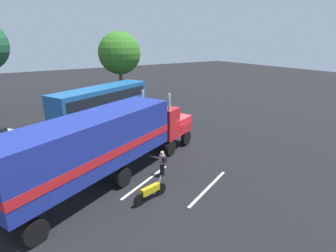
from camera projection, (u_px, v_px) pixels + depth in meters
ground_plane at (179, 145)px, 20.73m from camera, size 120.00×120.00×0.00m
lane_stripe_near at (146, 181)px, 15.47m from camera, size 4.02×2.08×0.01m
lane_stripe_mid at (208, 188)px, 14.77m from camera, size 4.10×1.89×0.01m
semi_truck at (108, 140)px, 14.86m from camera, size 13.89×8.25×4.50m
person_bystander at (162, 162)px, 15.82m from camera, size 0.37×0.47×1.63m
parked_bus at (102, 101)px, 26.34m from camera, size 11.04×7.00×3.40m
motorcycle at (151, 192)px, 13.55m from camera, size 2.09×0.52×1.12m
tree_left at (119, 53)px, 33.78m from camera, size 5.37×5.37×8.86m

